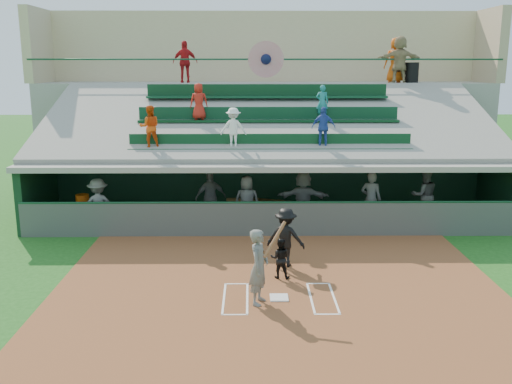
{
  "coord_description": "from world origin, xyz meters",
  "views": [
    {
      "loc": [
        -0.68,
        -12.54,
        5.42
      ],
      "look_at": [
        -0.51,
        3.5,
        1.8
      ],
      "focal_mm": 40.0,
      "sensor_mm": 36.0,
      "label": 1
    }
  ],
  "objects_px": {
    "white_table": "(82,216)",
    "trash_bin": "(412,73)",
    "home_plate": "(279,298)",
    "catcher": "(280,258)",
    "water_cooler": "(83,201)",
    "batter_at_plate": "(259,266)"
  },
  "relations": [
    {
      "from": "home_plate",
      "to": "trash_bin",
      "type": "relative_size",
      "value": 0.49
    },
    {
      "from": "home_plate",
      "to": "water_cooler",
      "type": "distance_m",
      "value": 8.94
    },
    {
      "from": "white_table",
      "to": "home_plate",
      "type": "bearing_deg",
      "value": -43.77
    },
    {
      "from": "home_plate",
      "to": "catcher",
      "type": "relative_size",
      "value": 0.41
    },
    {
      "from": "home_plate",
      "to": "white_table",
      "type": "bearing_deg",
      "value": 135.76
    },
    {
      "from": "water_cooler",
      "to": "trash_bin",
      "type": "relative_size",
      "value": 0.51
    },
    {
      "from": "home_plate",
      "to": "batter_at_plate",
      "type": "xyz_separation_m",
      "value": [
        -0.48,
        -0.27,
        0.88
      ]
    },
    {
      "from": "home_plate",
      "to": "batter_at_plate",
      "type": "height_order",
      "value": "batter_at_plate"
    },
    {
      "from": "home_plate",
      "to": "trash_bin",
      "type": "height_order",
      "value": "trash_bin"
    },
    {
      "from": "batter_at_plate",
      "to": "trash_bin",
      "type": "xyz_separation_m",
      "value": [
        6.71,
        12.48,
        4.13
      ]
    },
    {
      "from": "white_table",
      "to": "water_cooler",
      "type": "bearing_deg",
      "value": -8.87
    },
    {
      "from": "catcher",
      "to": "water_cooler",
      "type": "distance_m",
      "value": 8.11
    },
    {
      "from": "home_plate",
      "to": "catcher",
      "type": "height_order",
      "value": "catcher"
    },
    {
      "from": "white_table",
      "to": "trash_bin",
      "type": "xyz_separation_m",
      "value": [
        12.65,
        5.96,
        4.69
      ]
    },
    {
      "from": "catcher",
      "to": "white_table",
      "type": "distance_m",
      "value": 8.17
    },
    {
      "from": "white_table",
      "to": "trash_bin",
      "type": "relative_size",
      "value": 0.81
    },
    {
      "from": "batter_at_plate",
      "to": "white_table",
      "type": "xyz_separation_m",
      "value": [
        -5.94,
        6.52,
        -0.56
      ]
    },
    {
      "from": "white_table",
      "to": "water_cooler",
      "type": "height_order",
      "value": "water_cooler"
    },
    {
      "from": "batter_at_plate",
      "to": "trash_bin",
      "type": "relative_size",
      "value": 2.23
    },
    {
      "from": "catcher",
      "to": "trash_bin",
      "type": "relative_size",
      "value": 1.21
    },
    {
      "from": "white_table",
      "to": "water_cooler",
      "type": "xyz_separation_m",
      "value": [
        0.07,
        -0.01,
        0.53
      ]
    },
    {
      "from": "batter_at_plate",
      "to": "catcher",
      "type": "bearing_deg",
      "value": 70.43
    }
  ]
}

